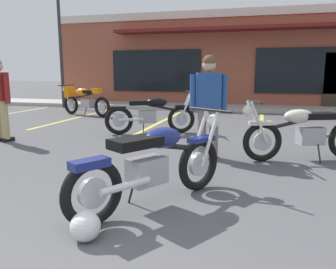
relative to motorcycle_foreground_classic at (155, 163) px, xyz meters
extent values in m
plane|color=#515154|center=(-0.29, 1.83, -0.46)|extent=(80.00, 80.00, 0.00)
cube|color=#A8A59E|center=(-0.29, 9.68, -0.39)|extent=(22.00, 1.80, 0.14)
cube|color=brown|center=(-0.29, 13.26, 1.44)|extent=(14.88, 5.57, 3.80)
cube|color=beige|center=(-0.29, 10.44, 3.18)|extent=(14.88, 0.06, 0.30)
cube|color=black|center=(-3.26, 10.43, 0.99)|extent=(3.81, 0.06, 1.70)
cube|color=black|center=(2.69, 10.43, 0.99)|extent=(3.81, 0.06, 1.70)
cube|color=maroon|center=(-0.29, 10.02, 2.53)|extent=(8.93, 0.90, 0.12)
cube|color=#DBCC4C|center=(-7.24, 6.08, -0.46)|extent=(0.12, 4.80, 0.01)
cube|color=#DBCC4C|center=(-4.46, 6.08, -0.46)|extent=(0.12, 4.80, 0.01)
cube|color=#DBCC4C|center=(-1.68, 6.08, -0.46)|extent=(0.12, 4.80, 0.01)
cube|color=#DBCC4C|center=(1.10, 6.08, -0.46)|extent=(0.12, 4.80, 0.01)
torus|color=black|center=(-0.39, -0.63, -0.14)|extent=(0.42, 0.60, 0.64)
cylinder|color=#B7B7BC|center=(-0.39, -0.63, -0.14)|extent=(0.20, 0.28, 0.29)
torus|color=black|center=(0.37, 0.59, -0.14)|extent=(0.42, 0.60, 0.64)
cylinder|color=#B7B7BC|center=(0.37, 0.59, -0.14)|extent=(0.20, 0.28, 0.29)
cylinder|color=silver|center=(0.34, 0.73, 0.18)|extent=(0.21, 0.30, 0.66)
cylinder|color=silver|center=(0.50, 0.63, 0.18)|extent=(0.21, 0.30, 0.66)
cylinder|color=black|center=(0.46, 0.75, 0.50)|extent=(0.58, 0.38, 0.03)
sphere|color=silver|center=(0.50, 0.81, 0.36)|extent=(0.23, 0.23, 0.17)
cube|color=navy|center=(0.39, 0.63, 0.16)|extent=(0.31, 0.38, 0.06)
cube|color=#9E9EA3|center=(-0.06, -0.09, -0.06)|extent=(0.41, 0.47, 0.28)
cylinder|color=silver|center=(-0.13, -0.47, -0.10)|extent=(0.35, 0.50, 0.07)
cylinder|color=black|center=(0.05, 0.08, 0.18)|extent=(0.55, 0.83, 0.26)
ellipsoid|color=navy|center=(0.06, 0.10, 0.26)|extent=(0.47, 0.54, 0.22)
cube|color=black|center=(-0.13, -0.21, 0.26)|extent=(0.51, 0.59, 0.10)
cube|color=navy|center=(-0.40, -0.65, 0.14)|extent=(0.33, 0.39, 0.08)
cylinder|color=black|center=(-0.25, -0.05, -0.32)|extent=(0.13, 0.09, 0.29)
torus|color=black|center=(1.10, 2.17, -0.14)|extent=(0.63, 0.33, 0.64)
cylinder|color=#B7B7BC|center=(1.10, 2.17, -0.14)|extent=(0.29, 0.16, 0.29)
cylinder|color=silver|center=(1.05, 2.05, 0.18)|extent=(0.32, 0.16, 0.66)
cylinder|color=silver|center=(0.98, 2.21, 0.18)|extent=(0.32, 0.16, 0.66)
cylinder|color=black|center=(0.94, 2.10, 0.50)|extent=(0.28, 0.62, 0.03)
sphere|color=silver|center=(0.86, 2.07, 0.36)|extent=(0.22, 0.22, 0.17)
cube|color=beige|center=(1.07, 2.15, 0.16)|extent=(0.39, 0.26, 0.06)
cube|color=#9E9EA3|center=(1.85, 2.47, -0.06)|extent=(0.46, 0.37, 0.28)
cylinder|color=silver|center=(2.14, 2.74, -0.10)|extent=(0.54, 0.27, 0.07)
cylinder|color=black|center=(1.66, 2.39, 0.18)|extent=(0.90, 0.41, 0.26)
ellipsoid|color=beige|center=(1.64, 2.39, 0.26)|extent=(0.54, 0.42, 0.22)
cube|color=black|center=(1.98, 2.52, 0.26)|extent=(0.59, 0.45, 0.10)
cylinder|color=black|center=(1.98, 2.33, -0.32)|extent=(0.07, 0.13, 0.29)
torus|color=black|center=(-2.03, 3.73, -0.14)|extent=(0.62, 0.36, 0.64)
cylinder|color=#B7B7BC|center=(-2.03, 3.73, -0.14)|extent=(0.29, 0.17, 0.29)
torus|color=black|center=(-0.72, 4.32, -0.14)|extent=(0.62, 0.36, 0.64)
cylinder|color=#B7B7BC|center=(-0.72, 4.32, -0.14)|extent=(0.29, 0.17, 0.29)
cylinder|color=silver|center=(-0.67, 4.44, 0.18)|extent=(0.31, 0.17, 0.66)
cylinder|color=silver|center=(-0.59, 4.28, 0.18)|extent=(0.31, 0.17, 0.66)
cylinder|color=black|center=(-0.56, 4.40, 0.50)|extent=(0.30, 0.61, 0.03)
sphere|color=silver|center=(-0.48, 4.43, 0.36)|extent=(0.23, 0.23, 0.17)
cube|color=black|center=(-0.68, 4.34, 0.16)|extent=(0.39, 0.28, 0.06)
cube|color=#9E9EA3|center=(-1.45, 3.99, -0.06)|extent=(0.46, 0.38, 0.28)
cylinder|color=silver|center=(-1.73, 3.71, -0.10)|extent=(0.53, 0.29, 0.07)
cylinder|color=black|center=(-1.27, 4.07, 0.18)|extent=(0.88, 0.44, 0.26)
ellipsoid|color=black|center=(-1.25, 4.08, 0.26)|extent=(0.54, 0.44, 0.22)
cube|color=black|center=(-1.58, 3.93, 0.26)|extent=(0.59, 0.47, 0.10)
cube|color=black|center=(-2.05, 3.72, 0.14)|extent=(0.39, 0.29, 0.08)
cylinder|color=black|center=(-1.59, 4.13, -0.32)|extent=(0.08, 0.13, 0.29)
torus|color=black|center=(-3.75, 6.37, -0.14)|extent=(0.64, 0.29, 0.64)
cylinder|color=#B7B7BC|center=(-3.75, 6.37, -0.14)|extent=(0.29, 0.15, 0.29)
torus|color=black|center=(-5.12, 6.81, -0.14)|extent=(0.64, 0.29, 0.64)
cylinder|color=#B7B7BC|center=(-5.12, 6.81, -0.14)|extent=(0.29, 0.15, 0.29)
cylinder|color=silver|center=(-5.24, 6.76, 0.18)|extent=(0.32, 0.14, 0.66)
cylinder|color=silver|center=(-5.19, 6.93, 0.18)|extent=(0.32, 0.14, 0.66)
cylinder|color=black|center=(-5.29, 6.87, 0.50)|extent=(0.23, 0.64, 0.03)
sphere|color=silver|center=(-5.37, 6.89, 0.36)|extent=(0.21, 0.21, 0.17)
cube|color=orange|center=(-5.16, 6.82, 0.16)|extent=(0.39, 0.24, 0.06)
cube|color=#9E9EA3|center=(-4.36, 6.56, -0.06)|extent=(0.45, 0.35, 0.28)
cylinder|color=silver|center=(-3.96, 6.58, -0.10)|extent=(0.54, 0.24, 0.07)
cylinder|color=black|center=(-4.55, 6.63, 0.18)|extent=(0.91, 0.35, 0.26)
ellipsoid|color=orange|center=(-4.59, 6.64, 0.30)|extent=(0.59, 0.45, 0.26)
cube|color=orange|center=(-5.17, 6.83, 0.30)|extent=(0.31, 0.34, 0.36)
cube|color=black|center=(-4.26, 6.53, 0.32)|extent=(0.45, 0.35, 0.10)
cube|color=orange|center=(-3.98, 6.44, 0.36)|extent=(0.37, 0.29, 0.16)
cylinder|color=black|center=(-4.35, 6.37, -0.32)|extent=(0.06, 0.14, 0.29)
cube|color=black|center=(0.12, 2.16, -0.42)|extent=(0.16, 0.26, 0.08)
cube|color=black|center=(0.32, 2.22, -0.42)|extent=(0.16, 0.26, 0.08)
cylinder|color=slate|center=(0.14, 2.12, 0.00)|extent=(0.19, 0.19, 0.80)
cylinder|color=slate|center=(0.33, 2.18, 0.00)|extent=(0.19, 0.19, 0.80)
cube|color=#23478C|center=(0.23, 2.15, 0.66)|extent=(0.43, 0.32, 0.56)
cylinder|color=#23478C|center=(-0.01, 2.08, 0.62)|extent=(0.12, 0.12, 0.58)
cylinder|color=#23478C|center=(0.47, 2.22, 0.62)|extent=(0.12, 0.12, 0.58)
sphere|color=tan|center=(0.23, 2.15, 1.06)|extent=(0.27, 0.27, 0.22)
sphere|color=brown|center=(0.23, 2.14, 1.11)|extent=(0.26, 0.26, 0.21)
cube|color=black|center=(-4.13, 2.47, -0.42)|extent=(0.16, 0.26, 0.08)
cube|color=black|center=(-3.93, 2.42, -0.42)|extent=(0.16, 0.26, 0.08)
cylinder|color=tan|center=(-3.94, 2.38, 0.00)|extent=(0.18, 0.18, 0.80)
cylinder|color=maroon|center=(-3.80, 2.34, 0.62)|extent=(0.12, 0.12, 0.58)
sphere|color=silver|center=(-0.33, -0.91, -0.33)|extent=(0.26, 0.26, 0.26)
cube|color=black|center=(-0.33, -0.80, -0.34)|extent=(0.18, 0.03, 0.09)
cylinder|color=#2D2D33|center=(-6.53, 8.58, 1.93)|extent=(0.12, 0.12, 4.78)
camera|label=1|loc=(1.05, -3.28, 0.95)|focal=36.10mm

